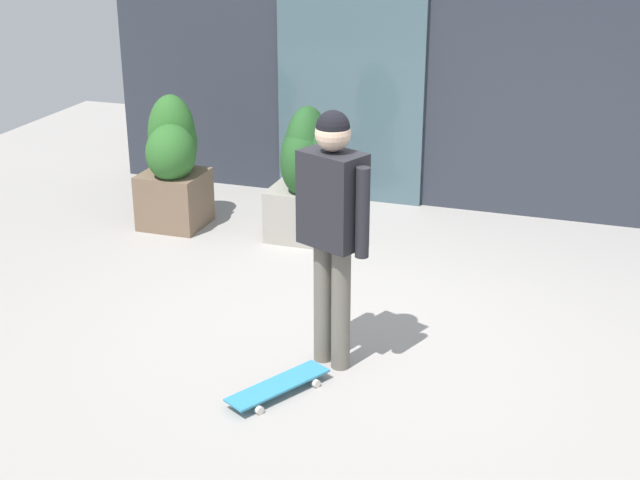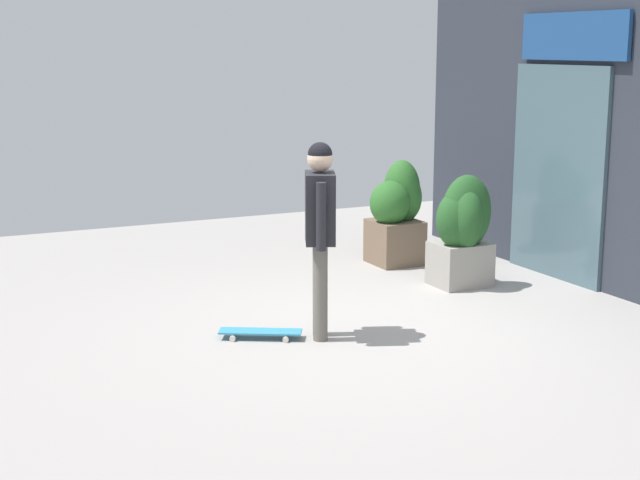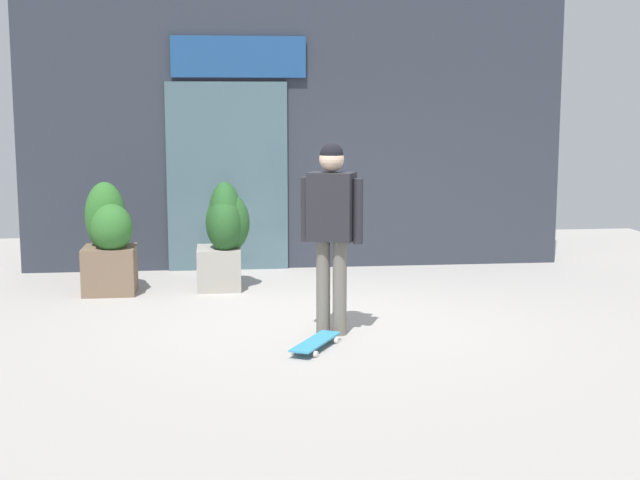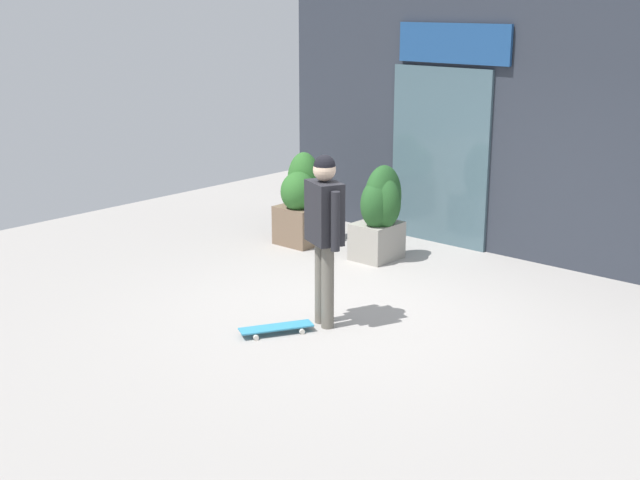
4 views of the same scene
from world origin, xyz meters
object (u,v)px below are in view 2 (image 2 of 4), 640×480
Objects in this scene: planter_box_left at (463,227)px; planter_box_right at (397,210)px; skateboard at (260,332)px; skateboarder at (320,219)px.

planter_box_left is 0.99× the size of planter_box_right.
planter_box_left is at bearing -135.08° from skateboard.
planter_box_right is (-2.07, 2.64, 0.59)m from skateboard.
skateboarder is 1.17m from skateboard.
skateboarder reaches higher than planter_box_left.
skateboarder is 3.15m from planter_box_right.
skateboard is 3.41m from planter_box_right.
planter_box_left reaches higher than skateboard.
skateboarder is at bearing -172.86° from skateboard.
planter_box_left is 1.31m from planter_box_right.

